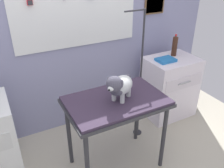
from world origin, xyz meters
The scene contains 7 objects.
rear_wall_panel centered at (0.01, 1.28, 1.16)m, with size 4.00×0.11×2.30m.
grooming_table centered at (0.07, 0.30, 0.76)m, with size 0.98×0.63×0.86m.
grooming_arm centered at (0.58, 0.63, 0.75)m, with size 0.30×0.11×1.61m.
dog centered at (0.09, 0.27, 1.01)m, with size 0.39×0.32×0.30m.
cabinet_right centered at (1.23, 0.83, 0.43)m, with size 0.68×0.54×0.86m.
soda_bottle centered at (1.31, 0.92, 1.00)m, with size 0.07×0.07×0.30m.
supply_tray centered at (1.09, 0.81, 0.88)m, with size 0.24×0.18×0.04m.
Camera 1 is at (-0.89, -1.43, 2.08)m, focal length 38.59 mm.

